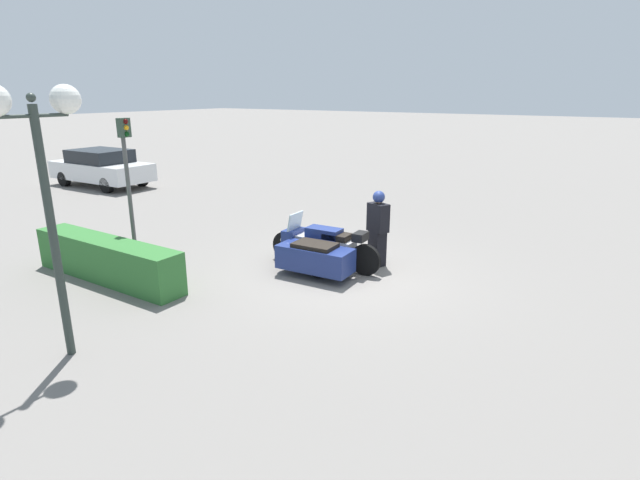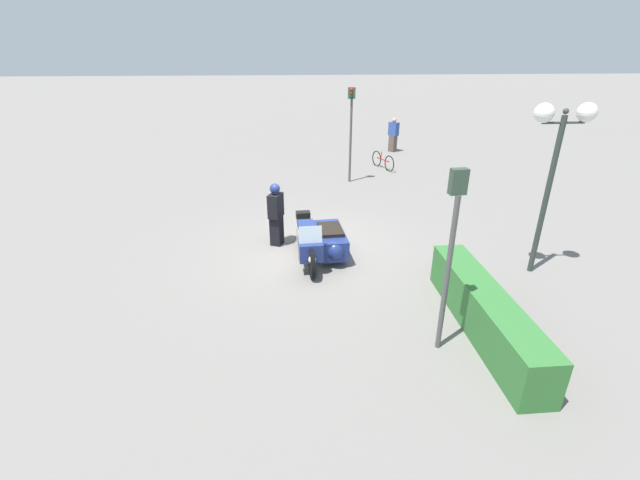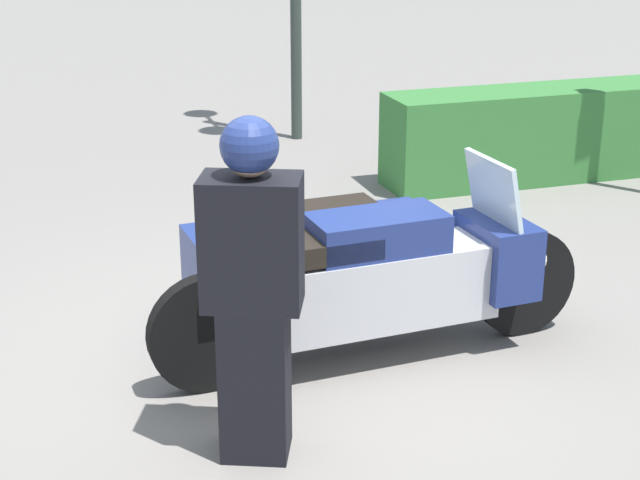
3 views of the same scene
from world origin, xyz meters
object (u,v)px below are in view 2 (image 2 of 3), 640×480
object	(u,v)px
hedge_bush_curbside	(484,312)
pedestrian_bystander	(393,135)
officer_rider	(276,213)
twin_lamp_post	(560,138)
police_motorcycle	(321,241)
traffic_light_far	(351,122)
bicycle_parked	(383,161)
traffic_light_near	(452,236)

from	to	relation	value
hedge_bush_curbside	pedestrian_bystander	bearing A→B (deg)	172.60
officer_rider	twin_lamp_post	distance (m)	6.78
police_motorcycle	pedestrian_bystander	world-z (taller)	pedestrian_bystander
traffic_light_far	bicycle_parked	xyz separation A→B (m)	(-1.91, 1.77, -2.00)
bicycle_parked	pedestrian_bystander	bearing A→B (deg)	139.04
traffic_light_near	bicycle_parked	bearing A→B (deg)	-12.31
twin_lamp_post	pedestrian_bystander	bearing A→B (deg)	-179.03
traffic_light_near	bicycle_parked	xyz separation A→B (m)	(-12.29, 1.71, -1.81)
police_motorcycle	twin_lamp_post	world-z (taller)	twin_lamp_post
twin_lamp_post	police_motorcycle	bearing A→B (deg)	-102.62
twin_lamp_post	traffic_light_far	size ratio (longest dim) A/B	1.08
police_motorcycle	traffic_light_far	xyz separation A→B (m)	(-6.68, 1.72, 1.86)
officer_rider	traffic_light_far	bearing A→B (deg)	-93.60
officer_rider	hedge_bush_curbside	bearing A→B (deg)	154.68
traffic_light_far	pedestrian_bystander	size ratio (longest dim) A/B	2.11
officer_rider	bicycle_parked	size ratio (longest dim) A/B	1.05
traffic_light_far	officer_rider	bearing A→B (deg)	-9.57
officer_rider	hedge_bush_curbside	xyz separation A→B (m)	(4.27, 3.86, -0.47)
officer_rider	traffic_light_near	world-z (taller)	traffic_light_near
officer_rider	traffic_light_near	size ratio (longest dim) A/B	0.53
hedge_bush_curbside	traffic_light_near	bearing A→B (deg)	-70.31
officer_rider	pedestrian_bystander	bearing A→B (deg)	-95.41
twin_lamp_post	pedestrian_bystander	xyz separation A→B (m)	(-13.03, -0.22, -2.31)
hedge_bush_curbside	bicycle_parked	world-z (taller)	hedge_bush_curbside
hedge_bush_curbside	pedestrian_bystander	xyz separation A→B (m)	(-15.26, 1.98, 0.41)
traffic_light_far	bicycle_parked	size ratio (longest dim) A/B	2.20
traffic_light_far	bicycle_parked	world-z (taller)	traffic_light_far
police_motorcycle	traffic_light_far	size ratio (longest dim) A/B	0.76
hedge_bush_curbside	officer_rider	bearing A→B (deg)	-137.91
traffic_light_near	officer_rider	bearing A→B (deg)	27.62
police_motorcycle	twin_lamp_post	size ratio (longest dim) A/B	0.70
hedge_bush_curbside	pedestrian_bystander	world-z (taller)	pedestrian_bystander
police_motorcycle	traffic_light_near	xyz separation A→B (m)	(3.69, 1.78, 1.67)
traffic_light_far	pedestrian_bystander	distance (m)	6.22
officer_rider	hedge_bush_curbside	world-z (taller)	officer_rider
hedge_bush_curbside	traffic_light_far	xyz separation A→B (m)	(-10.03, -1.03, 1.90)
traffic_light_near	traffic_light_far	world-z (taller)	traffic_light_far
twin_lamp_post	bicycle_parked	size ratio (longest dim) A/B	2.38
pedestrian_bystander	bicycle_parked	size ratio (longest dim) A/B	1.04
police_motorcycle	hedge_bush_curbside	world-z (taller)	police_motorcycle
officer_rider	traffic_light_far	world-z (taller)	traffic_light_far
officer_rider	twin_lamp_post	bearing A→B (deg)	-175.98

